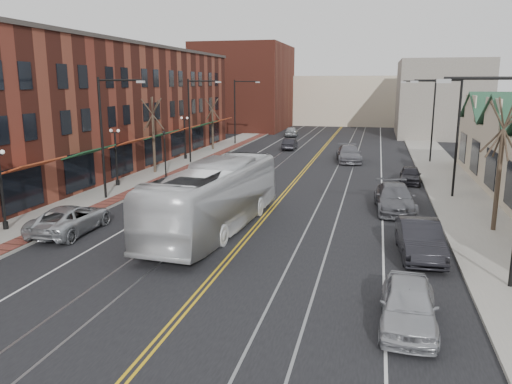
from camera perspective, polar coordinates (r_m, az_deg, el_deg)
The scene contains 30 objects.
ground at distance 16.97m, azimuth -9.91°, elevation -15.15°, with size 160.00×160.00×0.00m, color black.
sidewalk_left at distance 39.11m, azimuth -14.48°, elevation 0.60°, with size 4.00×120.00×0.15m, color gray.
sidewalk_right at distance 35.08m, azimuth 22.73°, elevation -1.30°, with size 4.00×120.00×0.15m, color gray.
building_left at distance 47.96m, azimuth -18.38°, elevation 9.02°, with size 10.00×50.00×11.00m, color maroon.
backdrop_left at distance 86.63m, azimuth -1.29°, elevation 11.85°, with size 14.00×18.00×14.00m, color maroon.
backdrop_mid at distance 98.98m, azimuth 10.16°, elevation 10.29°, with size 22.00×14.00×9.00m, color beige.
backdrop_right at distance 79.25m, azimuth 20.28°, elevation 9.97°, with size 12.00×16.00×11.00m, color slate.
streetlight_l_1 at distance 34.49m, azimuth -16.63°, elevation 7.27°, with size 3.33×0.25×8.00m.
streetlight_l_2 at distance 48.96m, azimuth -7.16°, elevation 9.05°, with size 3.33×0.25×8.00m.
streetlight_l_3 at distance 64.16m, azimuth -2.05°, elevation 9.90°, with size 3.33×0.25×8.00m.
streetlight_r_0 at distance 20.50m, azimuth 27.12°, elevation 3.27°, with size 3.33×0.25×8.00m.
streetlight_r_1 at distance 36.16m, azimuth 21.40°, elevation 7.15°, with size 3.33×0.25×8.00m.
streetlight_r_2 at distance 52.03m, azimuth 19.13°, elevation 8.66°, with size 3.33×0.25×8.00m.
lamppost_l_1 at distance 29.42m, azimuth -27.05°, elevation 0.06°, with size 0.84×0.28×4.27m.
lamppost_l_2 at distance 39.13m, azimuth -15.68°, elevation 3.71°, with size 0.84×0.28×4.27m.
lamppost_l_3 at distance 51.68m, azimuth -8.12°, elevation 6.05°, with size 0.84×0.28×4.27m.
tree_left_near at distance 44.13m, azimuth -11.65°, elevation 6.57°, with size 1.78×1.37×6.48m.
tree_left_far at distance 58.96m, azimuth -5.00°, elevation 7.94°, with size 1.66×1.28×6.02m.
tree_right_mid at distance 28.72m, azimuth 26.12°, elevation 3.03°, with size 1.90×1.46×6.93m.
manhole_far at distance 28.88m, azimuth -24.23°, elevation -4.07°, with size 0.60×0.60×0.02m, color #592D19.
traffic_signal at distance 41.67m, azimuth -10.37°, elevation 4.67°, with size 0.18×0.15×3.80m.
transit_bus at distance 26.70m, azimuth -4.69°, elevation -0.58°, with size 3.06×13.07×3.64m, color silver.
parked_suv at distance 28.16m, azimuth -20.42°, elevation -2.91°, with size 2.46×5.34×1.48m, color #A8ABB0.
parked_car_a at distance 17.29m, azimuth 17.02°, elevation -12.20°, with size 1.79×4.46×1.52m, color #A8A9AF.
parked_car_b at distance 23.97m, azimuth 18.21°, elevation -5.15°, with size 1.75×5.02×1.66m, color black.
parked_car_c at distance 31.96m, azimuth 15.56°, elevation -0.68°, with size 2.29×5.64×1.64m, color #59595F.
parked_car_d at distance 41.19m, azimuth 17.21°, elevation 1.88°, with size 1.60×3.97×1.35m, color black.
distant_car_left at distance 59.70m, azimuth 3.89°, elevation 5.48°, with size 1.38×3.94×1.30m, color black.
distant_car_right at distance 51.03m, azimuth 10.56°, elevation 4.32°, with size 2.30×5.65×1.64m, color slate.
distant_car_far at distance 74.38m, azimuth 4.07°, elevation 6.93°, with size 1.80×4.49×1.53m, color #9A9EA1.
Camera 1 is at (6.22, -13.73, 7.79)m, focal length 35.00 mm.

